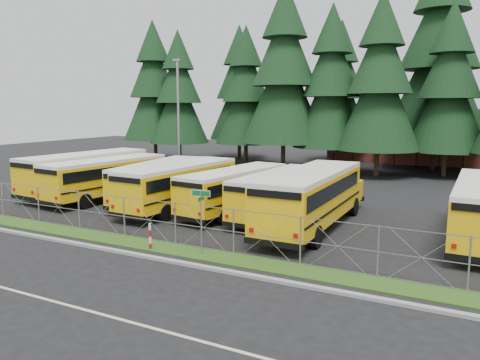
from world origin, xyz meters
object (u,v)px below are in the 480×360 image
bus_2 (162,182)px  bus_4 (238,191)px  bus_3 (183,186)px  bus_5 (281,195)px  light_standard (178,116)px  bus_1 (111,179)px  street_sign (201,209)px  bus_0 (90,174)px  bus_6 (314,199)px  striped_bollard (150,237)px

bus_2 → bus_4: 5.80m
bus_3 → bus_5: size_ratio=1.09×
light_standard → bus_1: bearing=-86.0°
bus_2 → street_sign: bearing=-52.2°
bus_0 → light_standard: light_standard is taller
bus_5 → light_standard: (-12.94, 8.54, 4.20)m
bus_0 → light_standard: size_ratio=1.12×
bus_3 → bus_6: bus_6 is taller
bus_0 → bus_2: bus_0 is taller
bus_5 → light_standard: 16.06m
bus_0 → light_standard: bearing=81.6°
bus_2 → bus_6: (10.98, -1.74, 0.19)m
bus_3 → bus_4: (3.43, 0.70, -0.10)m
striped_bollard → light_standard: size_ratio=0.12×
bus_2 → striped_bollard: bearing=-63.2°
bus_6 → light_standard: 18.79m
bus_6 → street_sign: (-2.71, -6.55, 0.51)m
bus_2 → bus_6: bearing=-16.2°
bus_5 → light_standard: size_ratio=0.98×
bus_6 → bus_1: bearing=175.3°
street_sign → bus_4: bearing=107.3°
bus_6 → striped_bollard: (-5.13, -6.93, -0.93)m
bus_1 → street_sign: size_ratio=3.77×
bus_1 → bus_2: 3.84m
bus_0 → street_sign: bus_0 is taller
bus_2 → light_standard: bearing=110.7°
bus_5 → bus_1: bearing=-175.8°
bus_4 → bus_5: 2.75m
bus_1 → bus_3: bearing=3.3°
bus_5 → striped_bollard: (-2.70, -8.44, -0.70)m
bus_0 → striped_bollard: size_ratio=9.47×
bus_1 → bus_5: 12.32m
bus_5 → bus_0: bearing=-179.0°
bus_0 → bus_5: (14.94, -0.27, -0.19)m
bus_2 → bus_3: (2.36, -1.01, 0.07)m
bus_4 → street_sign: bearing=-65.9°
bus_4 → striped_bollard: size_ratio=8.30×
bus_6 → street_sign: size_ratio=4.14×
street_sign → light_standard: size_ratio=0.28×
bus_0 → street_sign: size_ratio=4.05×
street_sign → striped_bollard: 2.84m
bus_1 → bus_6: (14.75, -1.05, 0.14)m
bus_1 → street_sign: bearing=-26.0°
bus_0 → bus_3: bus_0 is taller
bus_4 → bus_6: 5.38m
bus_0 → bus_3: bearing=-1.6°
bus_5 → street_sign: street_sign is taller
bus_1 → bus_5: (12.31, 0.46, -0.09)m
bus_1 → light_standard: bearing=100.2°
bus_1 → bus_0: bearing=170.7°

